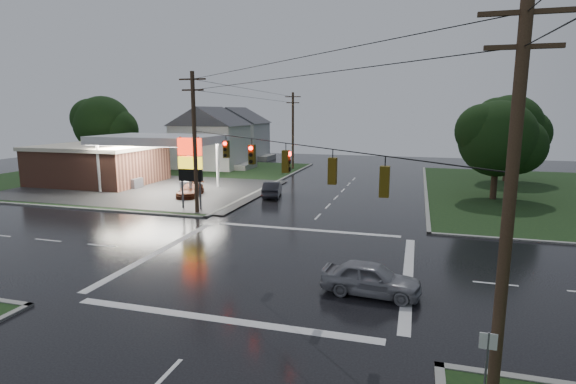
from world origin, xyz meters
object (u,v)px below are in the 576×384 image
(tree_ne_near, at_px, (499,139))
(car_pump, at_px, (190,190))
(car_north, at_px, (272,189))
(utility_pole_n, at_px, (293,130))
(tree_ne_far, at_px, (511,127))
(house_far, at_px, (237,133))
(house_near, at_px, (211,137))
(car_crossing, at_px, (371,278))
(gas_station, at_px, (107,161))
(tree_nw_behind, at_px, (104,125))
(utility_pole_nw, at_px, (195,141))
(utility_pole_se, at_px, (509,203))
(pylon_sign, at_px, (190,161))

(tree_ne_near, height_order, car_pump, tree_ne_near)
(car_pump, bearing_deg, car_north, 6.58)
(utility_pole_n, distance_m, car_pump, 23.29)
(tree_ne_far, bearing_deg, house_far, 160.29)
(tree_ne_far, bearing_deg, house_near, 176.99)
(utility_pole_n, height_order, tree_ne_near, utility_pole_n)
(utility_pole_n, bearing_deg, house_near, -170.09)
(utility_pole_n, height_order, car_crossing, utility_pole_n)
(gas_station, bearing_deg, tree_ne_near, 3.30)
(tree_nw_behind, relative_size, tree_ne_far, 1.02)
(tree_ne_near, bearing_deg, utility_pole_nw, -152.14)
(gas_station, bearing_deg, house_far, 82.50)
(utility_pole_se, bearing_deg, pylon_sign, 135.00)
(house_far, bearing_deg, utility_pole_se, -61.32)
(utility_pole_se, height_order, car_north, utility_pole_se)
(gas_station, relative_size, utility_pole_n, 2.50)
(pylon_sign, distance_m, utility_pole_nw, 2.22)
(pylon_sign, distance_m, car_pump, 6.70)
(utility_pole_se, bearing_deg, house_near, 123.79)
(tree_nw_behind, distance_m, car_crossing, 51.52)
(house_far, distance_m, car_north, 34.39)
(pylon_sign, height_order, utility_pole_nw, utility_pole_nw)
(tree_nw_behind, height_order, car_crossing, tree_nw_behind)
(house_near, distance_m, car_north, 23.89)
(tree_nw_behind, bearing_deg, tree_ne_far, 4.49)
(gas_station, relative_size, car_pump, 6.11)
(gas_station, xyz_separation_m, car_pump, (12.35, -4.16, -1.93))
(house_far, bearing_deg, house_near, -85.24)
(utility_pole_se, xyz_separation_m, utility_pole_n, (-19.00, 47.50, -0.25))
(tree_nw_behind, relative_size, tree_ne_near, 1.11)
(house_near, xyz_separation_m, car_crossing, (26.40, -38.89, -3.66))
(car_north, distance_m, car_pump, 7.74)
(car_crossing, bearing_deg, tree_ne_far, -12.61)
(tree_nw_behind, xyz_separation_m, car_crossing, (39.29, -32.88, -5.43))
(house_near, bearing_deg, pylon_sign, -67.72)
(pylon_sign, relative_size, tree_nw_behind, 0.60)
(utility_pole_nw, xyz_separation_m, tree_nw_behind, (-24.34, 20.49, 0.46))
(pylon_sign, relative_size, car_north, 1.38)
(pylon_sign, relative_size, car_pump, 1.40)
(tree_nw_behind, bearing_deg, tree_ne_near, -9.47)
(pylon_sign, height_order, tree_nw_behind, tree_nw_behind)
(car_pump, bearing_deg, tree_ne_near, 2.85)
(utility_pole_nw, height_order, tree_nw_behind, utility_pole_nw)
(utility_pole_n, bearing_deg, house_far, 141.23)
(utility_pole_nw, height_order, tree_ne_far, utility_pole_nw)
(utility_pole_nw, bearing_deg, car_north, 66.68)
(gas_station, height_order, pylon_sign, pylon_sign)
(gas_station, height_order, house_far, house_far)
(utility_pole_n, height_order, car_pump, utility_pole_n)
(tree_ne_near, bearing_deg, tree_ne_far, 75.93)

